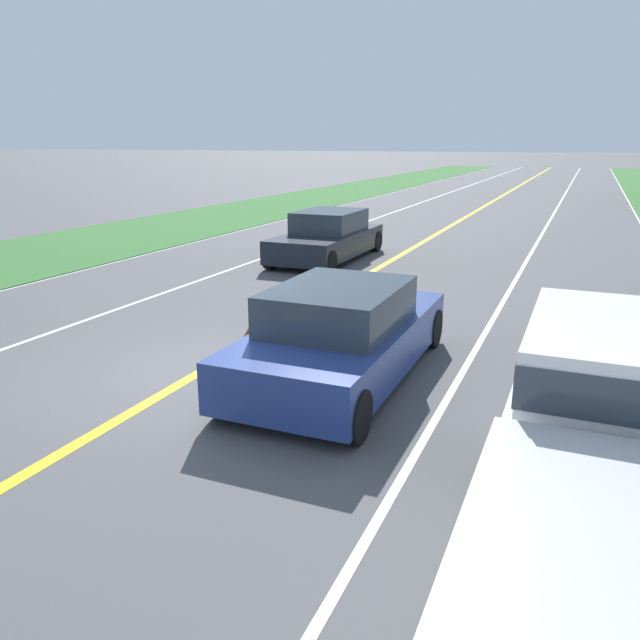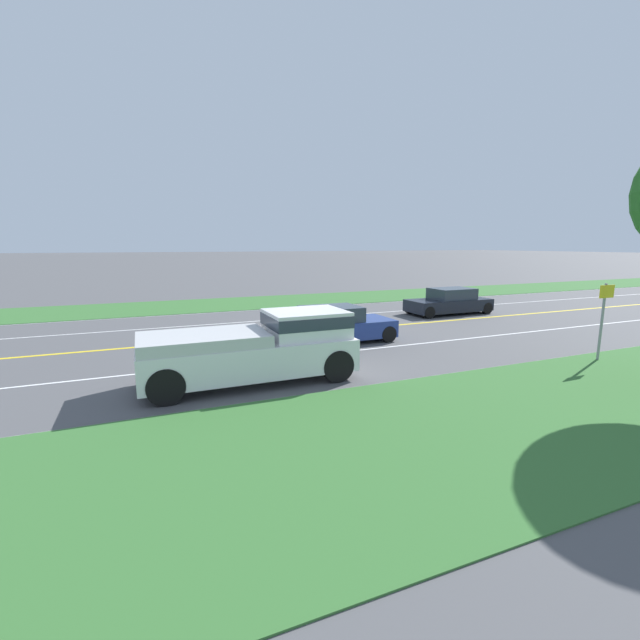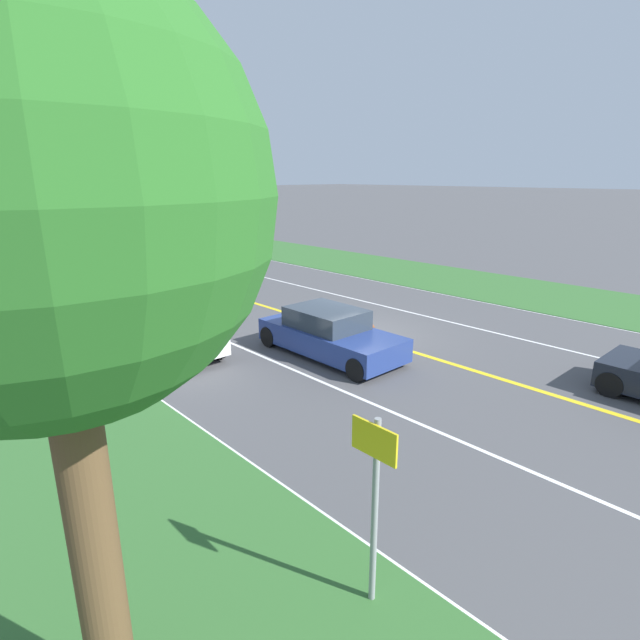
# 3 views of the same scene
# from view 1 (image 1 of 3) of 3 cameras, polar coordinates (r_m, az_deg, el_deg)

# --- Properties ---
(ground_plane) EXTENTS (400.00, 400.00, 0.00)m
(ground_plane) POSITION_cam_1_polar(r_m,az_deg,el_deg) (9.17, -11.11, -4.84)
(ground_plane) COLOR #4C4C4F
(centre_divider_line) EXTENTS (0.18, 160.00, 0.01)m
(centre_divider_line) POSITION_cam_1_polar(r_m,az_deg,el_deg) (9.17, -11.11, -4.82)
(centre_divider_line) COLOR yellow
(centre_divider_line) RESTS_ON ground
(lane_dash_same_dir) EXTENTS (0.10, 160.00, 0.01)m
(lane_dash_same_dir) POSITION_cam_1_polar(r_m,az_deg,el_deg) (7.87, 10.81, -8.39)
(lane_dash_same_dir) COLOR white
(lane_dash_same_dir) RESTS_ON ground
(lane_dash_oncoming) EXTENTS (0.10, 160.00, 0.01)m
(lane_dash_oncoming) POSITION_cam_1_polar(r_m,az_deg,el_deg) (11.43, -25.84, -1.97)
(lane_dash_oncoming) COLOR white
(lane_dash_oncoming) RESTS_ON ground
(ego_car) EXTENTS (1.89, 4.45, 1.36)m
(ego_car) POSITION_cam_1_polar(r_m,az_deg,el_deg) (8.66, 2.04, -1.37)
(ego_car) COLOR navy
(ego_car) RESTS_ON ground
(dog) EXTENTS (0.45, 1.21, 0.86)m
(dog) POSITION_cam_1_polar(r_m,az_deg,el_deg) (9.40, -4.25, -0.62)
(dog) COLOR brown
(dog) RESTS_ON ground
(oncoming_car) EXTENTS (1.87, 4.53, 1.36)m
(oncoming_car) POSITION_cam_1_polar(r_m,az_deg,el_deg) (17.68, 0.71, 7.58)
(oncoming_car) COLOR black
(oncoming_car) RESTS_ON ground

